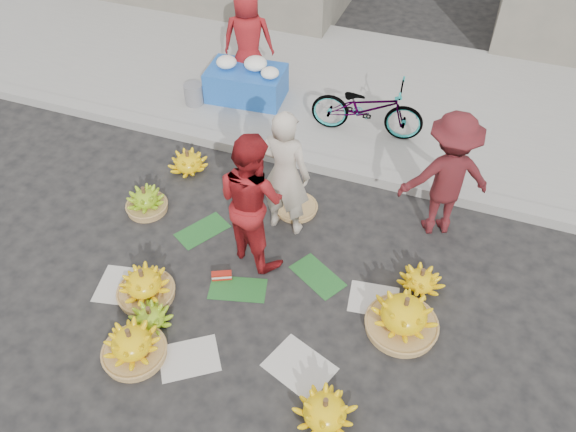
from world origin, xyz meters
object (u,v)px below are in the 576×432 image
(flower_table, at_px, (247,82))
(bicycle, at_px, (367,108))
(banana_bunch_0, at_px, (144,285))
(banana_bunch_4, at_px, (404,315))
(vendor_cream, at_px, (285,174))

(flower_table, distance_m, bicycle, 2.05)
(banana_bunch_0, xyz_separation_m, banana_bunch_4, (2.80, 0.57, 0.04))
(banana_bunch_0, distance_m, bicycle, 4.06)
(vendor_cream, distance_m, bicycle, 2.22)
(banana_bunch_0, xyz_separation_m, flower_table, (-0.48, 4.01, 0.22))
(flower_table, relative_size, bicycle, 0.76)
(banana_bunch_0, bearing_deg, flower_table, 96.79)
(banana_bunch_4, relative_size, vendor_cream, 0.45)
(banana_bunch_4, height_order, flower_table, flower_table)
(vendor_cream, bearing_deg, banana_bunch_0, 58.33)
(banana_bunch_0, distance_m, banana_bunch_4, 2.85)
(vendor_cream, xyz_separation_m, flower_table, (-1.56, 2.42, -0.45))
(banana_bunch_0, distance_m, flower_table, 4.05)
(banana_bunch_0, relative_size, flower_table, 0.50)
(bicycle, bearing_deg, flower_table, 77.19)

